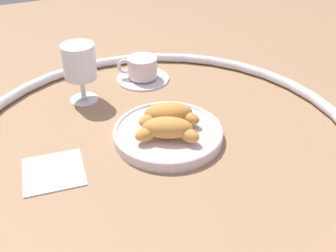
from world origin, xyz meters
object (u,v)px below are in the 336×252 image
at_px(croissant_large, 169,114).
at_px(coffee_cup_near, 142,70).
at_px(folded_napkin, 54,172).
at_px(croissant_small, 168,129).
at_px(pastry_plate, 168,133).
at_px(juice_glass_left, 79,63).

relative_size(croissant_large, coffee_cup_near, 0.95).
height_order(coffee_cup_near, folded_napkin, coffee_cup_near).
bearing_deg(croissant_small, coffee_cup_near, -102.04).
height_order(pastry_plate, coffee_cup_near, coffee_cup_near).
distance_m(coffee_cup_near, folded_napkin, 0.40).
distance_m(croissant_small, coffee_cup_near, 0.30).
distance_m(croissant_small, juice_glass_left, 0.28).
relative_size(croissant_large, juice_glass_left, 0.92).
xyz_separation_m(pastry_plate, folded_napkin, (0.24, 0.01, -0.01)).
bearing_deg(folded_napkin, juice_glass_left, -116.62).
relative_size(croissant_large, folded_napkin, 1.17).
distance_m(croissant_large, juice_glass_left, 0.25).
xyz_separation_m(coffee_cup_near, folded_napkin, (0.29, 0.28, -0.02)).
xyz_separation_m(pastry_plate, croissant_large, (-0.01, -0.02, 0.03)).
distance_m(pastry_plate, croissant_small, 0.04).
xyz_separation_m(pastry_plate, coffee_cup_near, (-0.05, -0.27, 0.01)).
distance_m(pastry_plate, juice_glass_left, 0.27).
height_order(pastry_plate, croissant_small, croissant_small).
xyz_separation_m(croissant_large, juice_glass_left, (0.13, -0.21, 0.05)).
bearing_deg(coffee_cup_near, folded_napkin, 44.41).
xyz_separation_m(pastry_plate, juice_glass_left, (0.12, -0.23, 0.08)).
height_order(croissant_small, folded_napkin, croissant_small).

